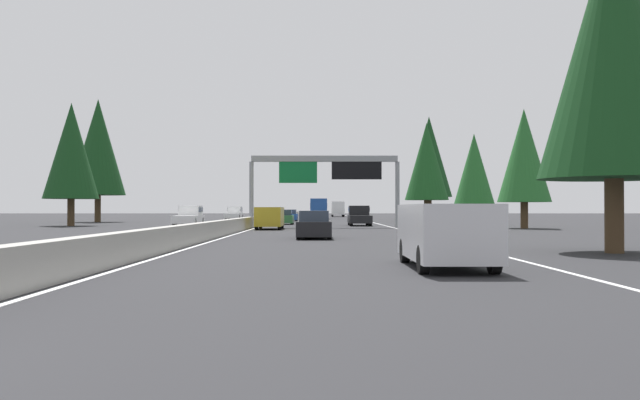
# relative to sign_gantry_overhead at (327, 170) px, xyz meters

# --- Properties ---
(ground_plane) EXTENTS (320.00, 320.00, 0.00)m
(ground_plane) POSITION_rel_sign_gantry_overhead_xyz_m (9.51, 6.04, -4.81)
(ground_plane) COLOR #262628
(median_barrier) EXTENTS (180.00, 0.56, 0.90)m
(median_barrier) POSITION_rel_sign_gantry_overhead_xyz_m (29.51, 6.34, -4.36)
(median_barrier) COLOR #9E9B93
(median_barrier) RESTS_ON ground
(shoulder_stripe_right) EXTENTS (160.00, 0.16, 0.01)m
(shoulder_stripe_right) POSITION_rel_sign_gantry_overhead_xyz_m (19.51, -5.48, -4.80)
(shoulder_stripe_right) COLOR silver
(shoulder_stripe_right) RESTS_ON ground
(shoulder_stripe_median) EXTENTS (160.00, 0.16, 0.01)m
(shoulder_stripe_median) POSITION_rel_sign_gantry_overhead_xyz_m (19.51, 5.79, -4.80)
(shoulder_stripe_median) COLOR silver
(shoulder_stripe_median) RESTS_ON ground
(sign_gantry_overhead) EXTENTS (0.50, 12.68, 6.04)m
(sign_gantry_overhead) POSITION_rel_sign_gantry_overhead_xyz_m (0.00, 0.00, 0.00)
(sign_gantry_overhead) COLOR gray
(sign_gantry_overhead) RESTS_ON ground
(minivan_far_right) EXTENTS (5.00, 1.95, 1.69)m
(minivan_far_right) POSITION_rel_sign_gantry_overhead_xyz_m (-38.26, -2.74, -3.86)
(minivan_far_right) COLOR silver
(minivan_far_right) RESTS_ON ground
(sedan_near_center) EXTENTS (4.40, 1.80, 1.47)m
(sedan_near_center) POSITION_rel_sign_gantry_overhead_xyz_m (-20.70, 0.89, -4.13)
(sedan_near_center) COLOR black
(sedan_near_center) RESTS_ON ground
(sedan_mid_center) EXTENTS (4.40, 1.80, 1.47)m
(sedan_mid_center) POSITION_rel_sign_gantry_overhead_xyz_m (10.98, 4.14, -4.13)
(sedan_mid_center) COLOR #2D6B38
(sedan_mid_center) RESTS_ON ground
(box_truck_mid_left) EXTENTS (8.50, 2.40, 2.95)m
(box_truck_mid_left) POSITION_rel_sign_gantry_overhead_xyz_m (74.15, -3.01, -3.20)
(box_truck_mid_left) COLOR white
(box_truck_mid_left) RESTS_ON ground
(sedan_far_left) EXTENTS (4.40, 1.80, 1.47)m
(sedan_far_left) POSITION_rel_sign_gantry_overhead_xyz_m (28.98, 4.32, -4.13)
(sedan_far_left) COLOR #1E4793
(sedan_far_left) RESTS_ON ground
(pickup_mid_right) EXTENTS (5.60, 2.00, 1.86)m
(pickup_mid_right) POSITION_rel_sign_gantry_overhead_xyz_m (6.14, -3.13, -3.89)
(pickup_mid_right) COLOR black
(pickup_mid_right) RESTS_ON ground
(bus_distant_b) EXTENTS (11.50, 2.55, 3.10)m
(bus_distant_b) POSITION_rel_sign_gantry_overhead_xyz_m (48.79, 0.69, -3.09)
(bus_distant_b) COLOR #1E4793
(bus_distant_b) RESTS_ON ground
(minivan_distant_a) EXTENTS (5.00, 1.95, 1.69)m
(minivan_distant_a) POSITION_rel_sign_gantry_overhead_xyz_m (-4.95, 4.42, -3.86)
(minivan_distant_a) COLOR #AD931E
(minivan_distant_a) RESTS_ON ground
(oncoming_near) EXTENTS (5.60, 2.00, 1.86)m
(oncoming_near) POSITION_rel_sign_gantry_overhead_xyz_m (36.23, 12.41, -3.89)
(oncoming_near) COLOR white
(oncoming_near) RESTS_ON ground
(oncoming_far) EXTENTS (5.60, 2.00, 1.86)m
(oncoming_far) POSITION_rel_sign_gantry_overhead_xyz_m (4.83, 12.50, -3.89)
(oncoming_far) COLOR white
(oncoming_far) RESTS_ON ground
(conifer_right_foreground) EXTENTS (5.28, 5.28, 12.01)m
(conifer_right_foreground) POSITION_rel_sign_gantry_overhead_xyz_m (-32.37, -9.86, 2.49)
(conifer_right_foreground) COLOR #4C3823
(conifer_right_foreground) RESTS_ON ground
(conifer_right_near) EXTENTS (4.21, 4.21, 9.57)m
(conifer_right_near) POSITION_rel_sign_gantry_overhead_xyz_m (-3.05, -15.73, 1.00)
(conifer_right_near) COLOR #4C3823
(conifer_right_near) RESTS_ON ground
(conifer_right_mid) EXTENTS (3.84, 3.84, 8.73)m
(conifer_right_mid) POSITION_rel_sign_gantry_overhead_xyz_m (7.07, -14.11, 0.49)
(conifer_right_mid) COLOR #4C3823
(conifer_right_mid) RESTS_ON ground
(conifer_right_far) EXTENTS (5.24, 5.24, 11.90)m
(conifer_right_far) POSITION_rel_sign_gantry_overhead_xyz_m (23.74, -12.29, 2.43)
(conifer_right_far) COLOR #4C3823
(conifer_right_far) RESTS_ON ground
(conifer_right_distant) EXTENTS (6.55, 6.55, 14.90)m
(conifer_right_distant) POSITION_rel_sign_gantry_overhead_xyz_m (39.68, -15.23, 4.25)
(conifer_right_distant) COLOR #4C3823
(conifer_right_distant) RESTS_ON ground
(conifer_left_near) EXTENTS (4.96, 4.96, 11.27)m
(conifer_left_near) POSITION_rel_sign_gantry_overhead_xyz_m (4.62, 23.27, 2.04)
(conifer_left_near) COLOR #4C3823
(conifer_left_near) RESTS_ON ground
(conifer_left_mid) EXTENTS (6.36, 6.36, 14.46)m
(conifer_left_mid) POSITION_rel_sign_gantry_overhead_xyz_m (21.87, 26.58, 3.99)
(conifer_left_mid) COLOR #4C3823
(conifer_left_mid) RESTS_ON ground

